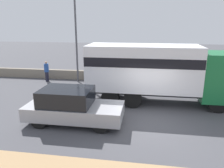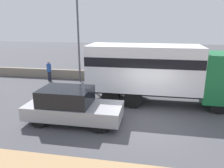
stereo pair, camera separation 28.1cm
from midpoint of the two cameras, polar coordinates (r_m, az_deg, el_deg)
The scene contains 6 objects.
ground_plane at distance 10.22m, azimuth 9.02°, elevation -10.37°, with size 80.00×80.00×0.00m, color #47474C.
stone_wall_backdrop at distance 17.14m, azimuth 9.12°, elevation 1.72°, with size 60.00×0.35×0.73m.
street_lamp at distance 16.78m, azimuth -9.87°, elevation 12.91°, with size 0.56×0.28×6.32m.
box_truck at distance 12.36m, azimuth 10.57°, elevation 3.80°, with size 7.83×2.41×3.29m.
car_hatchback at distance 10.19m, azimuth -11.20°, elevation -5.70°, with size 4.40×1.85×1.61m.
pedestrian at distance 17.83m, azimuth -17.15°, elevation 3.28°, with size 0.35×0.35×1.59m.
Camera 1 is at (-0.31, -9.22, 4.47)m, focal length 35.00 mm.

